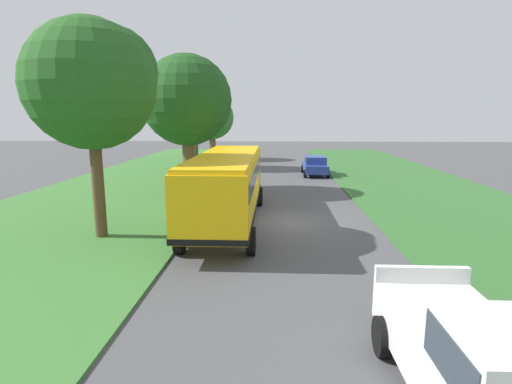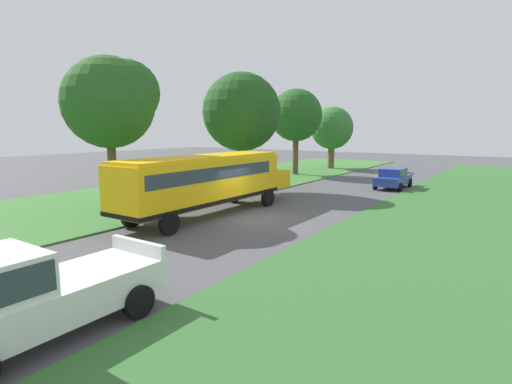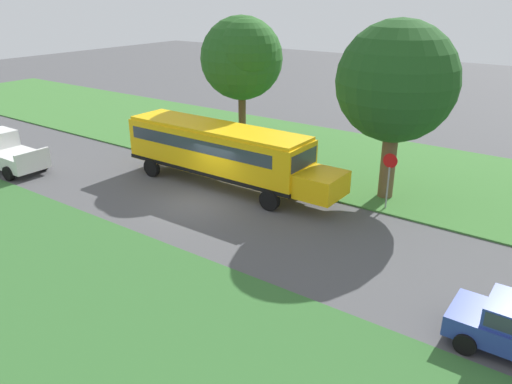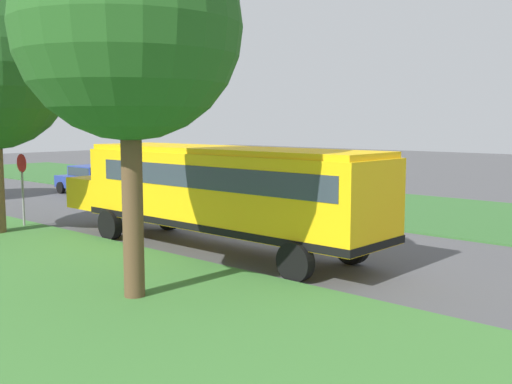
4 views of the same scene
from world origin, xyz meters
name	(u,v)px [view 2 (image 2 of 4)]	position (x,y,z in m)	size (l,w,h in m)	color
ground_plane	(254,219)	(0.00, 0.00, 0.00)	(120.00, 120.00, 0.00)	#4C4C4F
grass_verge	(127,199)	(-10.00, 0.00, 0.04)	(12.00, 80.00, 0.08)	#3D7533
grass_far_side	(449,248)	(9.00, 0.00, 0.04)	(10.00, 80.00, 0.07)	#33662D
school_bus	(208,179)	(-2.55, -0.62, 1.92)	(2.85, 12.42, 3.16)	yellow
car_blue_nearest	(393,177)	(2.80, 14.83, 0.88)	(2.02, 4.40, 1.56)	#283D93
pickup_truck	(28,294)	(2.70, -12.43, 1.07)	(2.28, 5.40, 2.10)	silver
oak_tree_beside_bus	(114,100)	(-7.20, -2.67, 6.03)	(4.82, 4.92, 8.31)	brown
oak_tree_roadside_mid	(242,114)	(-5.95, 7.09, 5.60)	(5.58, 5.58, 8.52)	brown
oak_tree_far_end	(296,114)	(-7.87, 18.80, 5.94)	(5.09, 5.09, 8.41)	brown
oak_tree_across_road	(332,128)	(-7.36, 26.45, 4.59)	(4.80, 4.80, 7.06)	brown
stop_sign	(262,168)	(-4.60, 7.66, 1.74)	(0.08, 0.68, 2.74)	gray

